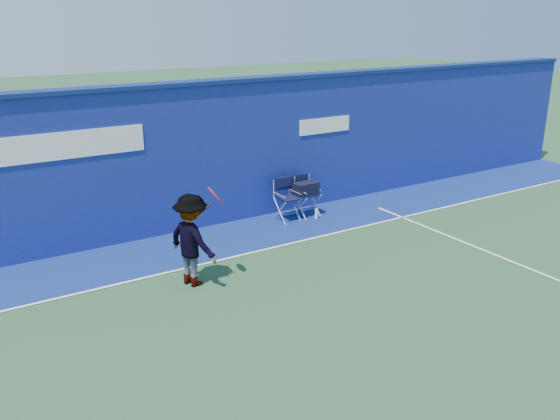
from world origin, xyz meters
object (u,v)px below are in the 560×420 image
directors_chair_left (289,206)px  directors_chair_right (305,200)px  water_bottle (316,214)px  tennis_player (192,240)px

directors_chair_left → directors_chair_right: directors_chair_left is taller
directors_chair_right → water_bottle: 0.43m
directors_chair_left → water_bottle: (0.53, -0.29, -0.19)m
water_bottle → tennis_player: 4.08m
directors_chair_left → directors_chair_right: (0.43, 0.03, 0.07)m
directors_chair_right → water_bottle: (0.10, -0.32, -0.27)m
directors_chair_right → tennis_player: size_ratio=0.54×
directors_chair_left → tennis_player: 3.72m
directors_chair_right → tennis_player: 4.09m
tennis_player → directors_chair_right: bearing=28.3°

